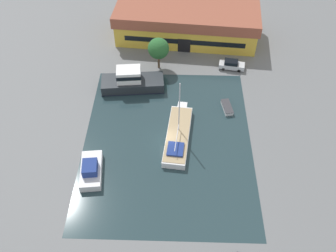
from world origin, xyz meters
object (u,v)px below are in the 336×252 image
(sailboat_moored, at_px, (178,135))
(cabin_boat, at_px, (91,170))
(warehouse_building, at_px, (187,23))
(quay_tree_near_building, at_px, (158,49))
(parked_car, at_px, (232,65))
(small_dinghy, at_px, (227,107))
(motor_cruiser, at_px, (132,81))

(sailboat_moored, bearing_deg, cabin_boat, -143.89)
(warehouse_building, distance_m, quay_tree_near_building, 11.34)
(parked_car, distance_m, small_dinghy, 10.80)
(warehouse_building, xyz_separation_m, cabin_boat, (-13.50, -34.22, -2.30))
(quay_tree_near_building, relative_size, sailboat_moored, 0.47)
(small_dinghy, xyz_separation_m, cabin_boat, (-20.11, -13.55, 0.50))
(warehouse_building, distance_m, motor_cruiser, 18.54)
(warehouse_building, relative_size, quay_tree_near_building, 4.69)
(parked_car, bearing_deg, warehouse_building, -131.69)
(parked_car, xyz_separation_m, sailboat_moored, (-9.60, -17.19, -0.22))
(quay_tree_near_building, height_order, cabin_boat, quay_tree_near_building)
(motor_cruiser, bearing_deg, quay_tree_near_building, -43.14)
(sailboat_moored, distance_m, cabin_boat, 14.00)
(sailboat_moored, relative_size, cabin_boat, 1.99)
(quay_tree_near_building, relative_size, parked_car, 1.26)
(sailboat_moored, bearing_deg, parked_car, 66.77)
(parked_car, distance_m, sailboat_moored, 19.69)
(parked_car, bearing_deg, small_dinghy, 0.38)
(sailboat_moored, bearing_deg, quay_tree_near_building, 108.17)
(warehouse_building, relative_size, motor_cruiser, 2.58)
(parked_car, xyz_separation_m, motor_cruiser, (-17.71, -5.83, 0.60))
(warehouse_building, distance_m, small_dinghy, 21.88)
(sailboat_moored, xyz_separation_m, cabin_boat, (-12.11, -7.03, 0.22))
(parked_car, height_order, sailboat_moored, sailboat_moored)
(quay_tree_near_building, height_order, small_dinghy, quay_tree_near_building)
(parked_car, height_order, small_dinghy, parked_car)
(sailboat_moored, height_order, cabin_boat, sailboat_moored)
(cabin_boat, bearing_deg, warehouse_building, 62.18)
(motor_cruiser, distance_m, cabin_boat, 18.83)
(sailboat_moored, bearing_deg, small_dinghy, 45.13)
(warehouse_building, bearing_deg, motor_cruiser, -115.82)
(cabin_boat, bearing_deg, parked_car, 41.83)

